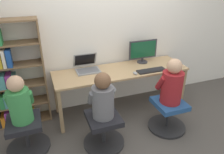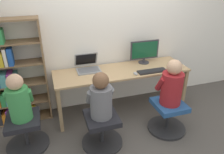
% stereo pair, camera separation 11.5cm
% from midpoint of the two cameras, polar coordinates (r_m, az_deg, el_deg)
% --- Properties ---
extents(ground_plane, '(14.00, 14.00, 0.00)m').
position_cam_midpoint_polar(ground_plane, '(3.52, 4.99, -11.05)').
color(ground_plane, '#4C4742').
extents(wall_back, '(10.00, 0.05, 2.60)m').
position_cam_midpoint_polar(wall_back, '(3.55, 1.52, 12.69)').
color(wall_back, white).
rests_on(wall_back, ground_plane).
extents(desk, '(2.09, 0.62, 0.73)m').
position_cam_midpoint_polar(desk, '(3.43, 3.44, 0.75)').
color(desk, tan).
rests_on(desk, ground_plane).
extents(desktop_monitor, '(0.49, 0.18, 0.38)m').
position_cam_midpoint_polar(desktop_monitor, '(3.65, 9.38, 6.59)').
color(desktop_monitor, '#333338').
rests_on(desktop_monitor, desk).
extents(laptop, '(0.36, 0.37, 0.24)m').
position_cam_midpoint_polar(laptop, '(3.41, -5.38, 2.71)').
color(laptop, gray).
rests_on(laptop, desk).
extents(keyboard, '(0.46, 0.14, 0.03)m').
position_cam_midpoint_polar(keyboard, '(3.40, 11.41, 1.53)').
color(keyboard, '#232326').
rests_on(keyboard, desk).
extents(computer_mouse_by_keyboard, '(0.06, 0.10, 0.03)m').
position_cam_midpoint_polar(computer_mouse_by_keyboard, '(3.27, 7.16, 0.90)').
color(computer_mouse_by_keyboard, '#99999E').
rests_on(computer_mouse_by_keyboard, desk).
extents(office_chair_left, '(0.55, 0.55, 0.45)m').
position_cam_midpoint_polar(office_chair_left, '(3.31, 15.35, -9.75)').
color(office_chair_left, '#262628').
rests_on(office_chair_left, ground_plane).
extents(office_chair_right, '(0.55, 0.55, 0.45)m').
position_cam_midpoint_polar(office_chair_right, '(2.96, -1.52, -13.54)').
color(office_chair_right, '#262628').
rests_on(office_chair_right, ground_plane).
extents(person_at_monitor, '(0.35, 0.31, 0.65)m').
position_cam_midpoint_polar(person_at_monitor, '(3.06, 16.40, -1.98)').
color(person_at_monitor, maroon).
rests_on(person_at_monitor, office_chair_left).
extents(person_at_laptop, '(0.34, 0.29, 0.60)m').
position_cam_midpoint_polar(person_at_laptop, '(2.68, -1.66, -5.40)').
color(person_at_laptop, slate).
rests_on(person_at_laptop, office_chair_right).
extents(bookshelf, '(0.82, 0.26, 1.57)m').
position_cam_midpoint_polar(bookshelf, '(3.43, -24.17, -0.64)').
color(bookshelf, brown).
rests_on(bookshelf, ground_plane).
extents(office_chair_side, '(0.55, 0.55, 0.45)m').
position_cam_midpoint_polar(office_chair_side, '(3.11, -20.63, -13.30)').
color(office_chair_side, '#262628').
rests_on(office_chair_side, ground_plane).
extents(person_near_shelf, '(0.32, 0.28, 0.61)m').
position_cam_midpoint_polar(person_near_shelf, '(2.84, -22.17, -5.46)').
color(person_near_shelf, '#388C47').
rests_on(person_near_shelf, office_chair_side).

